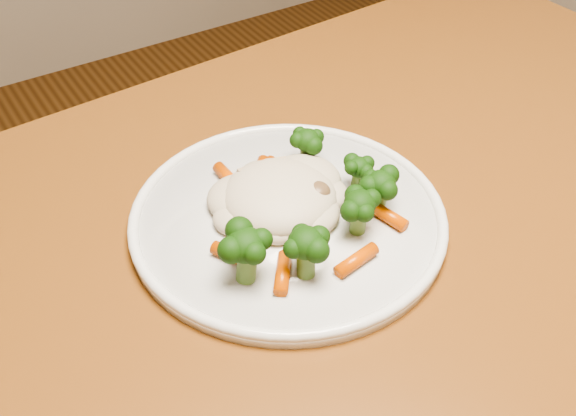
# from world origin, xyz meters

# --- Properties ---
(dining_table) EXTENTS (1.14, 0.80, 0.75)m
(dining_table) POSITION_xyz_m (0.08, -0.29, 0.64)
(dining_table) COLOR brown
(dining_table) RESTS_ON ground
(plate) EXTENTS (0.28, 0.28, 0.01)m
(plate) POSITION_xyz_m (0.04, -0.23, 0.76)
(plate) COLOR white
(plate) RESTS_ON dining_table
(meal) EXTENTS (0.19, 0.18, 0.05)m
(meal) POSITION_xyz_m (0.05, -0.24, 0.78)
(meal) COLOR beige
(meal) RESTS_ON plate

